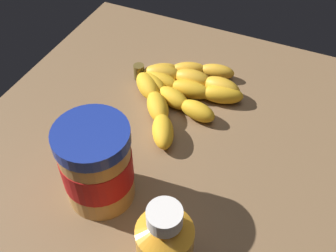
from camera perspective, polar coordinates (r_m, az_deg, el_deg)
ground_plane at (r=67.45cm, az=4.53°, el=-3.32°), size 73.73×64.27×4.44cm
banana_bunch at (r=72.13cm, az=1.66°, el=5.26°), size 21.51×24.40×3.63cm
peanut_butter_jar at (r=54.93cm, az=-10.07°, el=-5.46°), size 9.95×9.95×13.08cm
honey_bottle at (r=47.93cm, az=-0.44°, el=-16.81°), size 6.57×6.57×13.86cm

